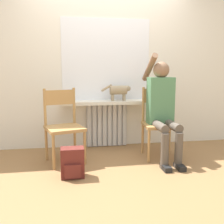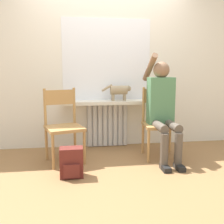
{
  "view_description": "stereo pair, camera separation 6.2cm",
  "coord_description": "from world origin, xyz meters",
  "px_view_note": "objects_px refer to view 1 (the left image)",
  "views": [
    {
      "loc": [
        -0.58,
        -2.89,
        1.2
      ],
      "look_at": [
        0.0,
        0.64,
        0.63
      ],
      "focal_mm": 42.0,
      "sensor_mm": 36.0,
      "label": 1
    },
    {
      "loc": [
        -0.52,
        -2.9,
        1.2
      ],
      "look_at": [
        0.0,
        0.64,
        0.63
      ],
      "focal_mm": 42.0,
      "sensor_mm": 36.0,
      "label": 2
    }
  ],
  "objects_px": {
    "chair_right": "(159,122)",
    "cat": "(119,90)",
    "chair_left": "(63,125)",
    "backpack": "(73,163)",
    "person": "(163,105)"
  },
  "relations": [
    {
      "from": "chair_right",
      "to": "cat",
      "type": "relative_size",
      "value": 2.11
    },
    {
      "from": "chair_left",
      "to": "chair_right",
      "type": "xyz_separation_m",
      "value": [
        1.32,
        0.0,
        0.0
      ]
    },
    {
      "from": "chair_right",
      "to": "backpack",
      "type": "bearing_deg",
      "value": -150.86
    },
    {
      "from": "person",
      "to": "chair_right",
      "type": "bearing_deg",
      "value": 88.64
    },
    {
      "from": "person",
      "to": "cat",
      "type": "relative_size",
      "value": 3.11
    },
    {
      "from": "cat",
      "to": "backpack",
      "type": "height_order",
      "value": "cat"
    },
    {
      "from": "person",
      "to": "cat",
      "type": "bearing_deg",
      "value": 128.3
    },
    {
      "from": "chair_right",
      "to": "backpack",
      "type": "distance_m",
      "value": 1.38
    },
    {
      "from": "backpack",
      "to": "cat",
      "type": "bearing_deg",
      "value": 55.23
    },
    {
      "from": "chair_left",
      "to": "cat",
      "type": "xyz_separation_m",
      "value": [
        0.83,
        0.5,
        0.4
      ]
    },
    {
      "from": "person",
      "to": "chair_left",
      "type": "bearing_deg",
      "value": 175.19
    },
    {
      "from": "person",
      "to": "backpack",
      "type": "relative_size",
      "value": 4.19
    },
    {
      "from": "chair_left",
      "to": "cat",
      "type": "bearing_deg",
      "value": 13.85
    },
    {
      "from": "chair_right",
      "to": "cat",
      "type": "height_order",
      "value": "cat"
    },
    {
      "from": "chair_left",
      "to": "backpack",
      "type": "bearing_deg",
      "value": -96.67
    }
  ]
}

